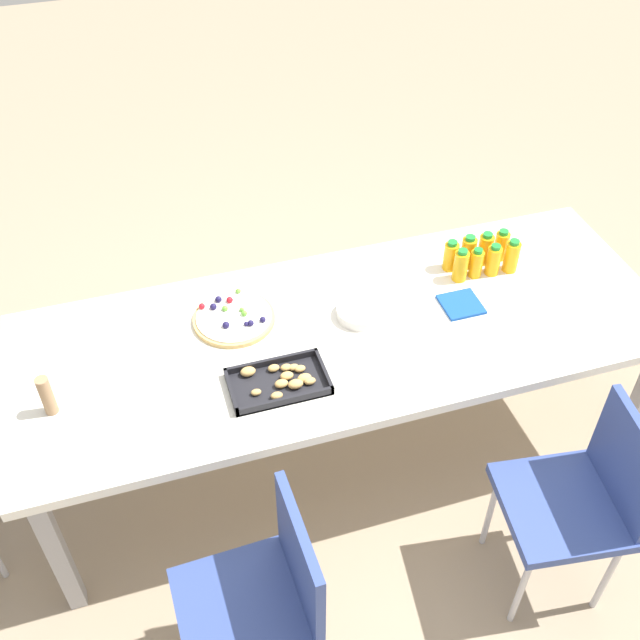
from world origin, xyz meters
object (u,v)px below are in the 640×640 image
at_px(juice_bottle_2, 468,252).
at_px(juice_bottle_5, 493,260).
at_px(party_table, 345,339).
at_px(napkin_stack, 461,304).
at_px(chair_far_right, 264,595).
at_px(snack_tray, 280,381).
at_px(juice_bottle_0, 501,245).
at_px(cardboard_tube, 47,396).
at_px(juice_bottle_3, 451,256).
at_px(juice_bottle_7, 461,266).
at_px(juice_bottle_6, 476,263).
at_px(juice_bottle_1, 485,249).
at_px(fruit_pizza, 234,318).
at_px(juice_bottle_4, 512,256).
at_px(plate_stack, 360,312).
at_px(chair_far_left, 583,495).

height_order(juice_bottle_2, juice_bottle_5, juice_bottle_2).
xyz_separation_m(party_table, napkin_stack, (-0.47, 0.01, 0.06)).
height_order(chair_far_right, snack_tray, chair_far_right).
bearing_deg(juice_bottle_2, juice_bottle_0, -177.47).
bearing_deg(snack_tray, chair_far_right, 70.14).
bearing_deg(juice_bottle_0, cardboard_tube, 9.67).
bearing_deg(juice_bottle_3, napkin_stack, 76.87).
bearing_deg(juice_bottle_7, party_table, 14.91).
distance_m(juice_bottle_6, juice_bottle_7, 0.07).
relative_size(party_table, napkin_stack, 16.52).
xyz_separation_m(party_table, juice_bottle_1, (-0.68, -0.21, 0.12)).
bearing_deg(juice_bottle_0, juice_bottle_3, 0.59).
xyz_separation_m(party_table, snack_tray, (0.31, 0.20, 0.07)).
bearing_deg(juice_bottle_5, snack_tray, 18.89).
xyz_separation_m(juice_bottle_0, fruit_pizza, (1.14, 0.05, -0.05)).
distance_m(snack_tray, cardboard_tube, 0.77).
distance_m(fruit_pizza, snack_tray, 0.38).
xyz_separation_m(juice_bottle_4, cardboard_tube, (1.82, 0.22, 0.01)).
height_order(juice_bottle_1, juice_bottle_3, juice_bottle_1).
relative_size(fruit_pizza, snack_tray, 0.90).
xyz_separation_m(party_table, plate_stack, (-0.08, -0.05, 0.08)).
bearing_deg(cardboard_tube, chair_far_left, 157.13).
relative_size(fruit_pizza, plate_stack, 1.71).
xyz_separation_m(chair_far_right, cardboard_tube, (0.54, -0.73, 0.31)).
bearing_deg(plate_stack, party_table, 33.00).
height_order(chair_far_right, juice_bottle_7, juice_bottle_7).
height_order(juice_bottle_2, snack_tray, juice_bottle_2).
bearing_deg(juice_bottle_0, juice_bottle_4, 90.56).
bearing_deg(juice_bottle_0, fruit_pizza, 2.52).
bearing_deg(fruit_pizza, juice_bottle_4, 178.23).
bearing_deg(chair_far_right, fruit_pizza, -9.89).
xyz_separation_m(juice_bottle_2, juice_bottle_6, (-0.00, 0.07, -0.01)).
bearing_deg(chair_far_left, snack_tray, 64.39).
xyz_separation_m(juice_bottle_6, napkin_stack, (0.13, 0.15, -0.06)).
xyz_separation_m(juice_bottle_7, plate_stack, (0.46, 0.09, -0.05)).
relative_size(snack_tray, plate_stack, 1.89).
distance_m(fruit_pizza, plate_stack, 0.48).
bearing_deg(juice_bottle_1, juice_bottle_0, -176.21).
bearing_deg(plate_stack, juice_bottle_3, -159.51).
bearing_deg(juice_bottle_7, juice_bottle_3, -83.96).
bearing_deg(juice_bottle_0, snack_tray, 21.52).
relative_size(party_table, chair_far_right, 2.98).
bearing_deg(juice_bottle_0, juice_bottle_1, 3.79).
distance_m(juice_bottle_2, cardboard_tube, 1.70).
bearing_deg(juice_bottle_7, juice_bottle_5, 178.24).
relative_size(juice_bottle_1, plate_stack, 0.78).
height_order(chair_far_right, cardboard_tube, cardboard_tube).
bearing_deg(plate_stack, fruit_pizza, -14.32).
bearing_deg(juice_bottle_0, juice_bottle_7, 19.39).
distance_m(juice_bottle_3, juice_bottle_5, 0.17).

